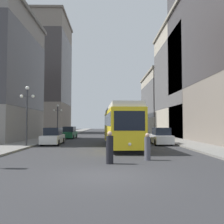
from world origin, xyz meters
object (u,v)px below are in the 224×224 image
(pedestrian_crossing_near, at_px, (147,148))
(parked_car_left_mid, at_px, (53,137))
(lamp_post_left_far, at_px, (58,115))
(transit_bus, at_px, (132,126))
(streetcar, at_px, (120,125))
(parked_car_left_near, at_px, (69,133))
(pedestrian_crossing_far, at_px, (110,149))
(lamp_post_left_near, at_px, (27,106))
(parked_car_right_far, at_px, (161,137))

(pedestrian_crossing_near, bearing_deg, parked_car_left_mid, 164.52)
(pedestrian_crossing_near, height_order, lamp_post_left_far, lamp_post_left_far)
(transit_bus, bearing_deg, parked_car_left_mid, -123.72)
(streetcar, bearing_deg, parked_car_left_near, 115.72)
(lamp_post_left_far, bearing_deg, parked_car_left_mid, -80.40)
(pedestrian_crossing_far, relative_size, lamp_post_left_near, 0.32)
(parked_car_right_far, xyz_separation_m, lamp_post_left_far, (-13.59, 11.49, 2.70))
(parked_car_left_mid, distance_m, pedestrian_crossing_far, 13.97)
(parked_car_left_near, relative_size, pedestrian_crossing_near, 3.01)
(streetcar, xyz_separation_m, pedestrian_crossing_far, (-1.10, -10.24, -1.26))
(parked_car_left_near, xyz_separation_m, parked_car_left_mid, (-0.00, -10.84, -0.00))
(streetcar, xyz_separation_m, lamp_post_left_near, (-9.04, -0.48, 1.81))
(transit_bus, bearing_deg, parked_car_right_far, -86.12)
(transit_bus, height_order, lamp_post_left_far, lamp_post_left_far)
(streetcar, xyz_separation_m, pedestrian_crossing_near, (1.23, -8.96, -1.33))
(parked_car_left_mid, distance_m, parked_car_right_far, 11.70)
(streetcar, xyz_separation_m, parked_car_right_far, (4.55, 2.10, -1.26))
(pedestrian_crossing_far, bearing_deg, lamp_post_left_near, -91.59)
(parked_car_left_mid, bearing_deg, pedestrian_crossing_far, -65.23)
(pedestrian_crossing_near, bearing_deg, parked_car_right_far, 111.34)
(streetcar, height_order, parked_car_right_far, streetcar)
(transit_bus, distance_m, parked_car_left_near, 11.54)
(parked_car_right_far, bearing_deg, lamp_post_left_far, -39.23)
(parked_car_left_near, relative_size, parked_car_left_mid, 1.07)
(parked_car_left_mid, bearing_deg, pedestrian_crossing_near, -54.38)
(parked_car_left_near, xyz_separation_m, parked_car_right_far, (11.69, -11.10, -0.00))
(parked_car_left_mid, distance_m, lamp_post_left_far, 11.71)
(pedestrian_crossing_near, bearing_deg, lamp_post_left_far, 152.54)
(parked_car_left_near, relative_size, lamp_post_left_near, 0.87)
(lamp_post_left_near, bearing_deg, transit_bus, 57.32)
(streetcar, distance_m, parked_car_left_mid, 7.63)
(pedestrian_crossing_near, bearing_deg, pedestrian_crossing_far, -113.28)
(transit_bus, xyz_separation_m, parked_car_left_near, (-10.23, -5.23, -1.10))
(lamp_post_left_near, bearing_deg, parked_car_left_near, 82.09)
(parked_car_right_far, bearing_deg, transit_bus, -83.91)
(pedestrian_crossing_far, bearing_deg, parked_car_left_mid, -105.12)
(parked_car_left_near, xyz_separation_m, pedestrian_crossing_near, (8.37, -22.17, -0.07))
(pedestrian_crossing_far, bearing_deg, parked_car_right_far, -155.35)
(streetcar, relative_size, lamp_post_left_far, 2.73)
(transit_bus, xyz_separation_m, lamp_post_left_far, (-12.13, -4.84, 1.60))
(lamp_post_left_near, distance_m, lamp_post_left_far, 14.08)
(transit_bus, relative_size, parked_car_right_far, 2.67)
(parked_car_right_far, relative_size, lamp_post_left_far, 0.87)
(streetcar, xyz_separation_m, parked_car_left_mid, (-7.14, 2.36, -1.26))
(parked_car_left_near, relative_size, lamp_post_left_far, 0.98)
(parked_car_right_far, relative_size, pedestrian_crossing_near, 2.70)
(pedestrian_crossing_far, xyz_separation_m, lamp_post_left_near, (-7.94, 9.76, 3.07))
(lamp_post_left_far, bearing_deg, transit_bus, 21.74)
(parked_car_left_mid, xyz_separation_m, pedestrian_crossing_far, (6.04, -12.60, 0.00))
(transit_bus, relative_size, pedestrian_crossing_far, 6.59)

